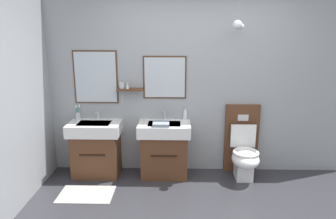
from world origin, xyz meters
TOP-DOWN VIEW (x-y plane):
  - wall_back at (-0.01, 1.65)m, footprint 4.42×0.46m
  - bath_mat at (-1.43, 0.79)m, footprint 0.68×0.44m
  - vanity_sink_left at (-1.43, 1.39)m, footprint 0.72×0.49m
  - tap_on_left_sink at (-1.43, 1.56)m, footprint 0.03×0.13m
  - vanity_sink_right at (-0.46, 1.39)m, footprint 0.72×0.49m
  - tap_on_right_sink at (-0.46, 1.56)m, footprint 0.03×0.13m
  - toilet at (0.65, 1.39)m, footprint 0.48×0.62m
  - toothbrush_cup at (-1.71, 1.55)m, footprint 0.07×0.07m
  - soap_dispenser at (-0.17, 1.56)m, footprint 0.06×0.06m
  - folded_hand_towel at (-0.50, 1.24)m, footprint 0.22×0.16m

SIDE VIEW (x-z plane):
  - bath_mat at x=-1.43m, z-range 0.00..0.01m
  - toilet at x=0.65m, z-range -0.12..0.88m
  - vanity_sink_left at x=-1.43m, z-range 0.02..0.80m
  - vanity_sink_right at x=-0.46m, z-range 0.02..0.80m
  - folded_hand_towel at x=-0.50m, z-range 0.78..0.82m
  - toothbrush_cup at x=-1.71m, z-range 0.73..0.94m
  - tap_on_left_sink at x=-1.43m, z-range 0.79..0.90m
  - tap_on_right_sink at x=-0.46m, z-range 0.79..0.90m
  - soap_dispenser at x=-0.17m, z-range 0.76..0.93m
  - wall_back at x=-0.01m, z-range 0.00..2.59m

